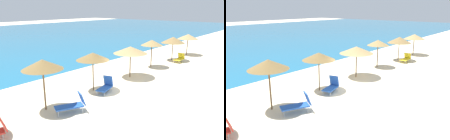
{
  "view_description": "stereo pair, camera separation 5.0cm",
  "coord_description": "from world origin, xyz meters",
  "views": [
    {
      "loc": [
        -12.06,
        -8.31,
        5.47
      ],
      "look_at": [
        -0.04,
        1.62,
        1.2
      ],
      "focal_mm": 36.74,
      "sensor_mm": 36.0,
      "label": 1
    },
    {
      "loc": [
        -12.03,
        -8.35,
        5.47
      ],
      "look_at": [
        -0.04,
        1.62,
        1.2
      ],
      "focal_mm": 36.74,
      "sensor_mm": 36.0,
      "label": 2
    }
  ],
  "objects": [
    {
      "name": "beach_umbrella_6",
      "position": [
        10.47,
        1.99,
        2.18
      ],
      "size": [
        2.46,
        2.46,
        2.51
      ],
      "color": "brown",
      "rests_on": "ground_plane"
    },
    {
      "name": "beach_umbrella_4",
      "position": [
        2.66,
        1.95,
        2.22
      ],
      "size": [
        2.7,
        2.7,
        2.5
      ],
      "color": "brown",
      "rests_on": "ground_plane"
    },
    {
      "name": "lounge_chair_0",
      "position": [
        -1.2,
        1.2,
        0.42
      ],
      "size": [
        1.46,
        0.97,
        1.04
      ],
      "rotation": [
        0.0,
        0.0,
        1.83
      ],
      "color": "blue",
      "rests_on": "ground_plane"
    },
    {
      "name": "lounge_chair_2",
      "position": [
        10.19,
        1.03,
        0.39
      ],
      "size": [
        1.37,
        0.69,
        0.91
      ],
      "rotation": [
        0.0,
        0.0,
        1.58
      ],
      "color": "yellow",
      "rests_on": "ground_plane"
    },
    {
      "name": "beach_umbrella_7",
      "position": [
        14.42,
        1.97,
        2.15
      ],
      "size": [
        2.41,
        2.41,
        2.45
      ],
      "color": "brown",
      "rests_on": "ground_plane"
    },
    {
      "name": "beach_umbrella_3",
      "position": [
        -1.49,
        2.07,
        2.36
      ],
      "size": [
        2.21,
        2.21,
        2.61
      ],
      "color": "brown",
      "rests_on": "ground_plane"
    },
    {
      "name": "ground_plane",
      "position": [
        0.0,
        0.0,
        0.0
      ],
      "size": [
        160.0,
        160.0,
        0.0
      ],
      "primitive_type": "plane",
      "color": "beige"
    },
    {
      "name": "beach_umbrella_5",
      "position": [
        6.59,
        2.3,
        2.3
      ],
      "size": [
        2.02,
        2.02,
        2.57
      ],
      "color": "brown",
      "rests_on": "ground_plane"
    },
    {
      "name": "beach_umbrella_2",
      "position": [
        -5.38,
        1.96,
        2.56
      ],
      "size": [
        2.19,
        2.19,
        2.84
      ],
      "color": "brown",
      "rests_on": "ground_plane"
    },
    {
      "name": "lounge_chair_1",
      "position": [
        -4.66,
        0.54,
        0.47
      ],
      "size": [
        1.73,
        1.3,
        1.07
      ],
      "rotation": [
        0.0,
        0.0,
        1.12
      ],
      "color": "blue",
      "rests_on": "ground_plane"
    }
  ]
}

